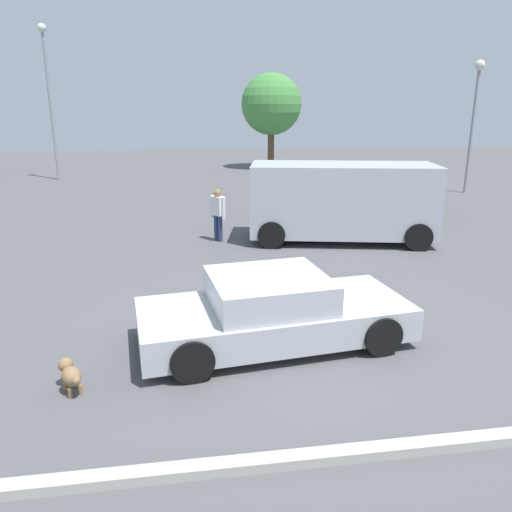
# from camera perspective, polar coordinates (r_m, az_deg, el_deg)

# --- Properties ---
(ground_plane) EXTENTS (80.00, 80.00, 0.00)m
(ground_plane) POSITION_cam_1_polar(r_m,az_deg,el_deg) (8.63, 3.18, -8.97)
(ground_plane) COLOR #515154
(sedan_foreground) EXTENTS (4.57, 2.37, 1.17)m
(sedan_foreground) POSITION_cam_1_polar(r_m,az_deg,el_deg) (8.13, 1.95, -6.43)
(sedan_foreground) COLOR #B7BABF
(sedan_foreground) RESTS_ON ground_plane
(dog) EXTENTS (0.40, 0.56, 0.42)m
(dog) POSITION_cam_1_polar(r_m,az_deg,el_deg) (7.37, -20.68, -12.62)
(dog) COLOR olive
(dog) RESTS_ON ground_plane
(van_white) EXTENTS (5.50, 3.10, 2.23)m
(van_white) POSITION_cam_1_polar(r_m,az_deg,el_deg) (14.52, 9.92, 6.39)
(van_white) COLOR #B2B7C1
(van_white) RESTS_ON ground_plane
(suv_dark) EXTENTS (5.16, 2.94, 1.83)m
(suv_dark) POSITION_cam_1_polar(r_m,az_deg,el_deg) (18.54, 11.24, 7.92)
(suv_dark) COLOR #2D384C
(suv_dark) RESTS_ON ground_plane
(pedestrian) EXTENTS (0.44, 0.47, 1.52)m
(pedestrian) POSITION_cam_1_polar(r_m,az_deg,el_deg) (14.34, -4.43, 5.23)
(pedestrian) COLOR navy
(pedestrian) RESTS_ON ground_plane
(parking_curb) EXTENTS (9.64, 0.20, 0.12)m
(parking_curb) POSITION_cam_1_polar(r_m,az_deg,el_deg) (5.96, 9.89, -21.63)
(parking_curb) COLOR #B7B2A8
(parking_curb) RESTS_ON ground_plane
(light_post_near) EXTENTS (0.44, 0.44, 7.84)m
(light_post_near) POSITION_cam_1_polar(r_m,az_deg,el_deg) (29.18, -22.92, 18.26)
(light_post_near) COLOR gray
(light_post_near) RESTS_ON ground_plane
(light_post_mid) EXTENTS (0.44, 0.44, 5.74)m
(light_post_mid) POSITION_cam_1_polar(r_m,az_deg,el_deg) (24.69, 23.99, 15.83)
(light_post_mid) COLOR gray
(light_post_mid) RESTS_ON ground_plane
(tree_back_left) EXTENTS (3.81, 3.81, 5.90)m
(tree_back_left) POSITION_cam_1_polar(r_m,az_deg,el_deg) (32.54, 1.78, 17.09)
(tree_back_left) COLOR brown
(tree_back_left) RESTS_ON ground_plane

